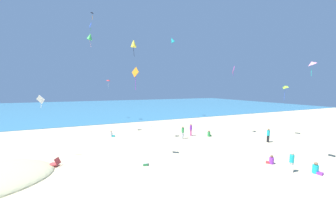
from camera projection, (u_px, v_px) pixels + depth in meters
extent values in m
plane|color=#C6B58C|center=(163.00, 137.00, 22.25)|extent=(120.00, 120.00, 0.00)
cube|color=teal|center=(112.00, 107.00, 59.49)|extent=(120.00, 60.00, 0.05)
cube|color=#D13D3D|center=(54.00, 164.00, 13.96)|extent=(0.74, 0.73, 0.03)
cube|color=#D13D3D|center=(58.00, 161.00, 13.94)|extent=(0.42, 0.60, 0.45)
cylinder|color=#B7B7BC|center=(49.00, 167.00, 13.70)|extent=(0.02, 0.02, 0.18)
cylinder|color=#B7B7BC|center=(54.00, 164.00, 14.25)|extent=(0.02, 0.02, 0.18)
cube|color=#339956|center=(145.00, 164.00, 14.24)|extent=(0.44, 0.54, 0.19)
cube|color=white|center=(145.00, 162.00, 14.22)|extent=(0.45, 0.56, 0.04)
cylinder|color=#19ADB2|center=(315.00, 169.00, 12.84)|extent=(0.41, 0.41, 0.56)
sphere|color=#846047|center=(316.00, 164.00, 12.79)|extent=(0.22, 0.22, 0.22)
cube|color=purple|center=(319.00, 173.00, 12.67)|extent=(0.34, 0.44, 0.16)
cylinder|color=white|center=(183.00, 135.00, 21.70)|extent=(0.12, 0.12, 0.70)
cylinder|color=white|center=(182.00, 136.00, 21.60)|extent=(0.12, 0.12, 0.70)
cylinder|color=green|center=(183.00, 130.00, 21.57)|extent=(0.35, 0.35, 0.52)
sphere|color=#A87A5B|center=(183.00, 127.00, 21.53)|extent=(0.19, 0.19, 0.19)
cylinder|color=black|center=(267.00, 139.00, 20.26)|extent=(0.13, 0.13, 0.72)
cylinder|color=black|center=(269.00, 139.00, 20.11)|extent=(0.13, 0.13, 0.72)
cylinder|color=#19ADB2|center=(268.00, 133.00, 20.11)|extent=(0.32, 0.32, 0.54)
sphere|color=#846047|center=(269.00, 130.00, 20.06)|extent=(0.20, 0.20, 0.20)
cylinder|color=purple|center=(271.00, 161.00, 14.43)|extent=(0.45, 0.45, 0.49)
sphere|color=brown|center=(272.00, 156.00, 14.39)|extent=(0.20, 0.20, 0.20)
cube|color=red|center=(268.00, 162.00, 14.54)|extent=(0.42, 0.43, 0.14)
cylinder|color=#D8599E|center=(190.00, 133.00, 23.01)|extent=(0.13, 0.13, 0.72)
cylinder|color=#D8599E|center=(191.00, 133.00, 22.87)|extent=(0.13, 0.13, 0.72)
cylinder|color=purple|center=(191.00, 128.00, 22.87)|extent=(0.31, 0.31, 0.54)
sphere|color=#A87A5B|center=(191.00, 125.00, 22.82)|extent=(0.20, 0.20, 0.20)
cylinder|color=white|center=(292.00, 167.00, 12.94)|extent=(0.12, 0.12, 0.69)
cylinder|color=white|center=(290.00, 167.00, 13.04)|extent=(0.12, 0.12, 0.69)
cylinder|color=#19ADB2|center=(292.00, 158.00, 12.92)|extent=(0.38, 0.38, 0.52)
sphere|color=beige|center=(292.00, 154.00, 12.87)|extent=(0.19, 0.19, 0.19)
cylinder|color=green|center=(209.00, 134.00, 22.66)|extent=(0.46, 0.46, 0.52)
sphere|color=#846047|center=(209.00, 131.00, 22.62)|extent=(0.21, 0.21, 0.21)
cube|color=green|center=(210.00, 135.00, 22.84)|extent=(0.46, 0.40, 0.15)
cylinder|color=white|center=(111.00, 134.00, 22.52)|extent=(0.46, 0.46, 0.55)
sphere|color=tan|center=(111.00, 131.00, 22.48)|extent=(0.22, 0.22, 0.22)
cube|color=#19ADB2|center=(113.00, 136.00, 22.56)|extent=(0.47, 0.40, 0.16)
pyramid|color=#99DB33|center=(285.00, 87.00, 22.41)|extent=(0.66, 0.76, 0.44)
cylinder|color=blue|center=(284.00, 96.00, 22.55)|extent=(0.06, 0.04, 1.19)
cube|color=white|center=(41.00, 99.00, 14.98)|extent=(0.63, 0.42, 0.70)
cylinder|color=white|center=(41.00, 105.00, 15.04)|extent=(0.05, 0.10, 0.43)
cone|color=yellow|center=(134.00, 43.00, 19.63)|extent=(0.85, 0.85, 0.73)
cylinder|color=black|center=(134.00, 51.00, 19.73)|extent=(0.15, 0.13, 1.01)
pyramid|color=black|center=(92.00, 13.00, 23.52)|extent=(0.50, 0.50, 0.26)
cylinder|color=orange|center=(92.00, 17.00, 23.60)|extent=(0.08, 0.09, 0.53)
pyramid|color=pink|center=(311.00, 63.00, 13.84)|extent=(0.75, 0.78, 0.37)
cylinder|color=#1EADAD|center=(311.00, 72.00, 13.91)|extent=(0.07, 0.07, 0.51)
cube|color=orange|center=(135.00, 72.00, 14.79)|extent=(0.36, 0.74, 0.78)
cylinder|color=purple|center=(136.00, 83.00, 14.89)|extent=(0.05, 0.04, 1.08)
pyramid|color=red|center=(108.00, 80.00, 34.78)|extent=(0.68, 0.58, 0.30)
cylinder|color=white|center=(108.00, 85.00, 34.90)|extent=(0.07, 0.19, 0.88)
cube|color=#DB3DA8|center=(233.00, 70.00, 22.77)|extent=(0.59, 0.69, 0.85)
cylinder|color=purple|center=(233.00, 74.00, 22.83)|extent=(0.04, 0.05, 0.44)
cube|color=blue|center=(90.00, 25.00, 30.06)|extent=(0.32, 0.97, 0.95)
cylinder|color=green|center=(91.00, 29.00, 30.13)|extent=(0.08, 0.06, 0.53)
cone|color=#1EADAD|center=(172.00, 40.00, 35.50)|extent=(1.16, 0.96, 1.08)
cylinder|color=#1EADAD|center=(172.00, 44.00, 35.59)|extent=(0.17, 0.07, 0.66)
cone|color=green|center=(90.00, 36.00, 22.53)|extent=(0.88, 0.76, 0.84)
cylinder|color=pink|center=(90.00, 43.00, 22.62)|extent=(0.17, 0.07, 0.90)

